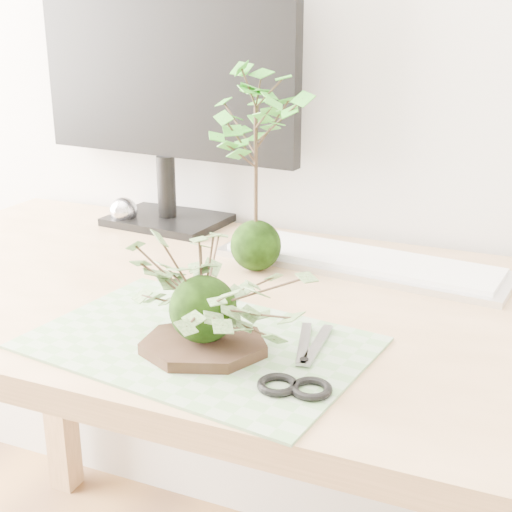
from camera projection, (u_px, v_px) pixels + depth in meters
name	position (u px, v px, depth m)	size (l,w,h in m)	color
desk	(308.00, 358.00, 1.09)	(1.60, 0.70, 0.74)	tan
cutting_mat	(199.00, 343.00, 0.94)	(0.43, 0.29, 0.00)	#66955C
stone_dish	(204.00, 345.00, 0.91)	(0.17, 0.17, 0.01)	black
ivy_kokedama	(202.00, 279.00, 0.88)	(0.30, 0.30, 0.17)	black
maple_kokedama	(256.00, 121.00, 1.13)	(0.24, 0.24, 0.36)	black
keyboard	(361.00, 262.00, 1.22)	(0.51, 0.20, 0.02)	silver
monitor	(164.00, 78.00, 1.38)	(0.57, 0.19, 0.51)	black
foil_ball	(123.00, 211.00, 1.45)	(0.06, 0.06, 0.06)	silver
scissors	(294.00, 376.00, 0.84)	(0.10, 0.20, 0.01)	#98989A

